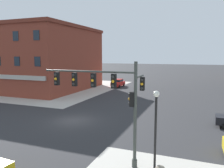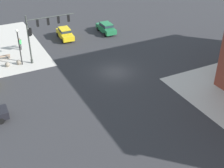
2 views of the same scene
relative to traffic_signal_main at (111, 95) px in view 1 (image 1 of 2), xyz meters
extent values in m
plane|color=#2D2D30|center=(-7.13, 7.09, -4.42)|extent=(320.00, 320.00, 0.00)
cube|color=#B7B2A8|center=(-27.13, 27.09, -4.42)|extent=(32.00, 32.00, 0.02)
cylinder|color=#383D38|center=(1.60, -0.16, -4.17)|extent=(0.32, 0.32, 0.50)
cylinder|color=#383D38|center=(1.60, -0.16, -1.15)|extent=(0.20, 0.20, 6.54)
cylinder|color=#383D38|center=(-1.58, -0.16, 1.45)|extent=(6.36, 0.12, 0.12)
cylinder|color=#383D38|center=(1.60, 0.74, 1.15)|extent=(0.11, 1.80, 0.11)
cube|color=black|center=(0.22, -0.16, 0.90)|extent=(0.28, 0.28, 0.90)
sphere|color=#282828|center=(0.22, -0.32, 1.18)|extent=(0.18, 0.18, 0.18)
sphere|color=orange|center=(0.22, -0.32, 0.90)|extent=(0.18, 0.18, 0.18)
sphere|color=#282828|center=(0.22, -0.32, 0.62)|extent=(0.18, 0.18, 0.18)
cube|color=black|center=(-1.16, -0.16, 0.90)|extent=(0.28, 0.28, 0.90)
sphere|color=#282828|center=(-1.16, -0.32, 1.18)|extent=(0.18, 0.18, 0.18)
sphere|color=orange|center=(-1.16, -0.32, 0.90)|extent=(0.18, 0.18, 0.18)
sphere|color=#282828|center=(-1.16, -0.32, 0.62)|extent=(0.18, 0.18, 0.18)
cube|color=black|center=(-2.54, -0.16, 0.90)|extent=(0.28, 0.28, 0.90)
sphere|color=#282828|center=(-2.54, -0.32, 1.18)|extent=(0.18, 0.18, 0.18)
sphere|color=orange|center=(-2.54, -0.32, 0.90)|extent=(0.18, 0.18, 0.18)
sphere|color=#282828|center=(-2.54, -0.32, 0.62)|extent=(0.18, 0.18, 0.18)
cube|color=black|center=(-3.93, -0.16, 0.90)|extent=(0.28, 0.28, 0.90)
sphere|color=#282828|center=(-3.93, -0.32, 1.18)|extent=(0.18, 0.18, 0.18)
sphere|color=orange|center=(-3.93, -0.32, 0.90)|extent=(0.18, 0.18, 0.18)
sphere|color=#282828|center=(-3.93, -0.32, 0.62)|extent=(0.18, 0.18, 0.18)
cube|color=black|center=(1.40, -0.16, -0.15)|extent=(0.28, 0.28, 0.90)
sphere|color=#282828|center=(1.24, -0.16, 0.13)|extent=(0.18, 0.18, 0.18)
sphere|color=orange|center=(1.24, -0.16, -0.15)|extent=(0.18, 0.18, 0.18)
sphere|color=#282828|center=(1.24, -0.16, -0.43)|extent=(0.18, 0.18, 0.18)
cube|color=black|center=(1.60, 1.54, 0.60)|extent=(0.28, 0.28, 0.90)
sphere|color=#282828|center=(1.60, 1.38, 0.88)|extent=(0.18, 0.18, 0.18)
sphere|color=orange|center=(1.60, 1.38, 0.60)|extent=(0.18, 0.18, 0.18)
sphere|color=#282828|center=(1.60, 1.38, 0.32)|extent=(0.18, 0.18, 0.18)
cylinder|color=black|center=(2.87, -0.32, -2.15)|extent=(0.14, 0.14, 4.54)
sphere|color=white|center=(2.87, -0.32, 0.30)|extent=(0.36, 0.36, 0.36)
cylinder|color=black|center=(7.63, 11.45, -4.10)|extent=(0.65, 0.24, 0.64)
cube|color=red|center=(-11.51, 33.18, -3.72)|extent=(1.94, 4.47, 0.76)
cube|color=red|center=(-11.50, 33.33, -3.04)|extent=(1.58, 2.17, 0.60)
cube|color=#232D38|center=(-11.50, 33.33, -3.04)|extent=(1.62, 2.26, 0.40)
cylinder|color=black|center=(-10.73, 31.78, -4.10)|extent=(0.25, 0.65, 0.64)
cylinder|color=black|center=(-12.40, 31.85, -4.10)|extent=(0.25, 0.65, 0.64)
cylinder|color=black|center=(-10.62, 34.51, -4.10)|extent=(0.25, 0.65, 0.64)
cylinder|color=black|center=(-12.29, 34.58, -4.10)|extent=(0.25, 0.65, 0.64)
cube|color=brown|center=(-26.22, 25.04, 1.52)|extent=(20.20, 19.90, 11.89)
cube|color=brown|center=(-26.22, 25.04, 7.77)|extent=(20.60, 20.30, 0.60)
cube|color=#1E2833|center=(-22.18, 15.05, 1.52)|extent=(1.10, 0.08, 1.50)
cube|color=#1E2833|center=(-18.15, 15.05, 1.52)|extent=(1.10, 0.08, 1.50)
cube|color=#1E2833|center=(-22.18, 15.05, 5.49)|extent=(1.10, 0.08, 1.50)
cube|color=#1E2833|center=(-18.15, 15.05, 5.49)|extent=(1.10, 0.08, 1.50)
camera|label=1|loc=(5.09, -12.92, 2.48)|focal=35.96mm
camera|label=2|loc=(8.99, 37.89, 14.51)|focal=50.09mm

